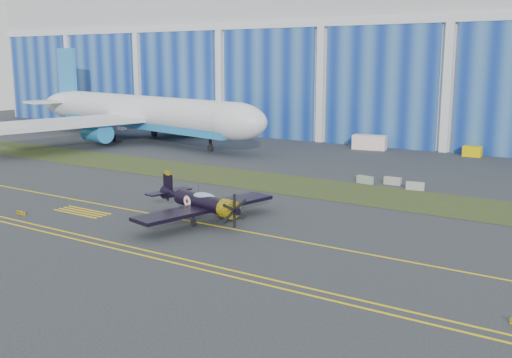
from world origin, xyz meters
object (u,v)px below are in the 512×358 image
Objects in this scene: shipping_container at (369,142)px; tug at (472,151)px; jetliner at (141,76)px; warbird at (201,202)px.

tug is (15.88, 1.73, -0.39)m from shipping_container.
jetliner reaches higher than tug.
jetliner is 57.12m from tug.
warbird is at bearing -94.43° from shipping_container.
shipping_container is 2.02× the size of tug.
jetliner is 41.66m from shipping_container.
warbird is at bearing -29.89° from jetliner.
shipping_container is (-4.73, 50.03, -0.65)m from warbird.
jetliner is at bearing 151.49° from warbird.
tug is at bearing 25.74° from jetliner.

